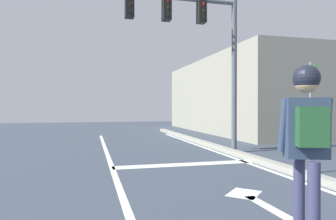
# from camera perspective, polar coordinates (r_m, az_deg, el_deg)

# --- Properties ---
(lane_line_center) EXTENTS (0.12, 20.00, 0.01)m
(lane_line_center) POSITION_cam_1_polar(r_m,az_deg,el_deg) (5.16, -8.98, -14.86)
(lane_line_center) COLOR silver
(lane_line_center) RESTS_ON ground
(lane_line_curbside) EXTENTS (0.12, 20.00, 0.01)m
(lane_line_curbside) POSITION_cam_1_polar(r_m,az_deg,el_deg) (6.36, 22.67, -11.95)
(lane_line_curbside) COLOR silver
(lane_line_curbside) RESTS_ON ground
(stop_bar) EXTENTS (3.43, 0.40, 0.01)m
(stop_bar) POSITION_cam_1_polar(r_m,az_deg,el_deg) (7.35, 3.18, -10.22)
(stop_bar) COLOR silver
(stop_bar) RESTS_ON ground
(lane_arrow_stem) EXTENTS (0.16, 1.40, 0.01)m
(lane_arrow_stem) POSITION_cam_1_polar(r_m,az_deg,el_deg) (4.41, 19.71, -17.57)
(lane_arrow_stem) COLOR silver
(lane_arrow_stem) RESTS_ON ground
(lane_arrow_head) EXTENTS (0.71, 0.71, 0.01)m
(lane_arrow_head) POSITION_cam_1_polar(r_m,az_deg,el_deg) (5.10, 14.16, -15.03)
(lane_arrow_head) COLOR silver
(lane_arrow_head) RESTS_ON ground
(curb_strip) EXTENTS (0.24, 24.00, 0.14)m
(curb_strip) POSITION_cam_1_polar(r_m,az_deg,el_deg) (6.49, 24.47, -11.08)
(curb_strip) COLOR #9C9A8D
(curb_strip) RESTS_ON ground
(skater) EXTENTS (0.44, 0.61, 1.69)m
(skater) POSITION_cam_1_polar(r_m,az_deg,el_deg) (3.11, 24.75, -3.49)
(skater) COLOR #3A3D5F
(skater) RESTS_ON skateboard
(traffic_signal_mast) EXTENTS (4.33, 0.34, 5.00)m
(traffic_signal_mast) POSITION_cam_1_polar(r_m,az_deg,el_deg) (9.16, 5.05, 14.40)
(traffic_signal_mast) COLOR #525D61
(traffic_signal_mast) RESTS_ON ground
(street_sign_post) EXTENTS (0.15, 0.44, 2.31)m
(street_sign_post) POSITION_cam_1_polar(r_m,az_deg,el_deg) (6.90, 25.34, 1.59)
(street_sign_post) COLOR slate
(street_sign_post) RESTS_ON ground
(building_block) EXTENTS (10.37, 11.96, 4.01)m
(building_block) POSITION_cam_1_polar(r_m,az_deg,el_deg) (19.30, 20.65, 2.34)
(building_block) COLOR #999886
(building_block) RESTS_ON ground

